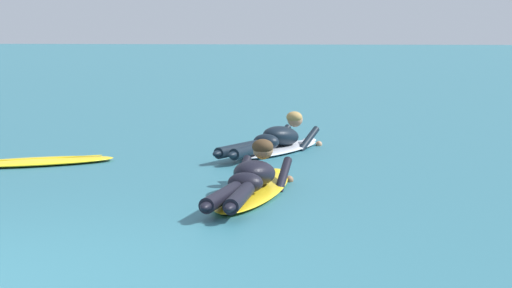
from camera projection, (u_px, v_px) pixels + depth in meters
name	position (u px, v px, depth m)	size (l,w,h in m)	color
ground_plane	(199.00, 122.00, 15.67)	(120.00, 120.00, 0.00)	#2D6B7A
surfer_near	(251.00, 182.00, 8.95)	(0.81, 2.72, 0.54)	yellow
surfer_far	(275.00, 142.00, 11.97)	(1.34, 2.46, 0.53)	silver
drifting_surfboard	(34.00, 162.00, 10.96)	(1.94, 1.35, 0.16)	yellow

